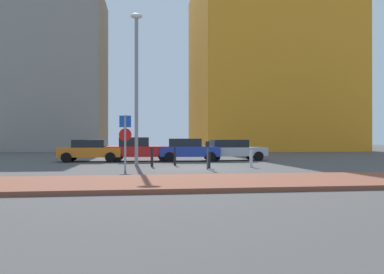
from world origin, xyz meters
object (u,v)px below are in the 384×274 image
(traffic_bollard_edge, at_px, (175,156))
(parked_car_silver, at_px, (232,149))
(street_lamp, at_px, (136,78))
(traffic_bollard_mid, at_px, (251,159))
(traffic_bollard_far, at_px, (209,160))
(parked_car_blue, at_px, (188,149))
(parking_sign_post, at_px, (125,136))
(parked_car_red, at_px, (139,149))
(parked_car_orange, at_px, (90,150))
(traffic_bollard_near, at_px, (152,157))
(parking_meter, at_px, (207,151))

(traffic_bollard_edge, bearing_deg, parked_car_silver, 45.32)
(street_lamp, xyz_separation_m, traffic_bollard_mid, (6.03, -2.29, -4.52))
(traffic_bollard_far, distance_m, traffic_bollard_edge, 2.59)
(parked_car_blue, height_order, parking_sign_post, parking_sign_post)
(parking_sign_post, xyz_separation_m, traffic_bollard_edge, (2.59, 2.84, -1.11))
(traffic_bollard_mid, bearing_deg, parked_car_red, 135.09)
(parked_car_silver, bearing_deg, parking_sign_post, -133.77)
(parked_car_orange, relative_size, parking_sign_post, 1.52)
(parked_car_orange, bearing_deg, traffic_bollard_far, -42.89)
(parked_car_orange, height_order, traffic_bollard_far, parked_car_orange)
(parked_car_blue, xyz_separation_m, traffic_bollard_edge, (-1.23, -4.04, -0.25))
(parked_car_red, distance_m, traffic_bollard_edge, 4.73)
(traffic_bollard_near, bearing_deg, traffic_bollard_far, -26.55)
(parked_car_red, relative_size, traffic_bollard_far, 5.01)
(parked_car_silver, bearing_deg, parked_car_orange, -179.33)
(parked_car_red, distance_m, traffic_bollard_far, 7.28)
(parked_car_orange, bearing_deg, parked_car_blue, -1.71)
(parked_car_silver, height_order, parking_sign_post, parking_sign_post)
(traffic_bollard_near, relative_size, traffic_bollard_edge, 0.98)
(parked_car_blue, height_order, parked_car_silver, parked_car_blue)
(traffic_bollard_far, bearing_deg, street_lamp, 144.09)
(traffic_bollard_far, bearing_deg, parking_meter, -107.07)
(parking_sign_post, relative_size, traffic_bollard_mid, 2.97)
(parking_sign_post, height_order, traffic_bollard_mid, parking_sign_post)
(traffic_bollard_mid, relative_size, traffic_bollard_far, 1.01)
(traffic_bollard_near, bearing_deg, parked_car_silver, 41.67)
(street_lamp, distance_m, traffic_bollard_near, 4.68)
(parked_car_red, relative_size, parking_meter, 3.18)
(parked_car_red, relative_size, traffic_bollard_near, 4.13)
(street_lamp, xyz_separation_m, traffic_bollard_edge, (2.14, -0.63, -4.42))
(traffic_bollard_near, bearing_deg, parking_sign_post, -120.40)
(parked_car_blue, height_order, parking_meter, parked_car_blue)
(street_lamp, bearing_deg, traffic_bollard_far, -35.91)
(parked_car_blue, relative_size, traffic_bollard_edge, 3.74)
(parking_sign_post, height_order, traffic_bollard_edge, parking_sign_post)
(parked_car_silver, distance_m, traffic_bollard_mid, 6.02)
(parking_meter, distance_m, street_lamp, 6.31)
(traffic_bollard_far, bearing_deg, parked_car_red, 119.84)
(parked_car_silver, distance_m, traffic_bollard_edge, 6.11)
(parking_sign_post, xyz_separation_m, parking_meter, (3.97, 0.18, -0.75))
(parked_car_orange, relative_size, parked_car_red, 0.91)
(parking_sign_post, relative_size, traffic_bollard_far, 3.00)
(parked_car_orange, distance_m, parked_car_blue, 6.42)
(parked_car_blue, xyz_separation_m, traffic_bollard_far, (0.34, -6.09, -0.35))
(parked_car_blue, bearing_deg, traffic_bollard_mid, -64.99)
(parked_car_orange, xyz_separation_m, street_lamp, (3.05, -3.59, 4.21))
(parked_car_orange, distance_m, parked_car_red, 3.14)
(parked_car_blue, distance_m, traffic_bollard_near, 5.30)
(parked_car_silver, distance_m, parking_meter, 7.59)
(street_lamp, height_order, traffic_bollard_mid, street_lamp)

